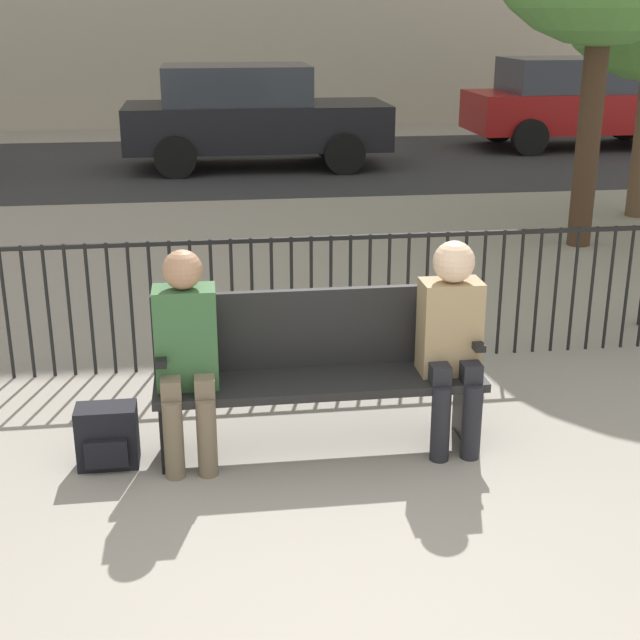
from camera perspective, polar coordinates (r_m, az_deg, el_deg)
name	(u,v)px	position (r m, az deg, el deg)	size (l,w,h in m)	color
ground_plane	(374,635)	(3.89, 3.51, -19.48)	(80.00, 80.00, 0.00)	gray
park_bench	(318,365)	(5.14, -0.12, -2.89)	(1.88, 0.45, 0.92)	black
seated_person_0	(186,347)	(4.92, -8.55, -1.75)	(0.34, 0.39, 1.23)	brown
seated_person_1	(452,333)	(5.10, 8.42, -0.84)	(0.34, 0.39, 1.23)	black
backpack	(107,437)	(5.16, -13.45, -7.28)	(0.34, 0.24, 0.36)	black
fence_railing	(292,290)	(6.30, -1.79, 1.91)	(9.01, 0.03, 0.95)	black
street_surface	(237,164)	(15.18, -5.34, 9.93)	(24.00, 6.00, 0.01)	#2B2B2D
parked_car_0	(251,115)	(14.73, -4.45, 12.96)	(4.20, 1.94, 1.62)	black
parked_car_2	(578,101)	(17.60, 16.20, 13.29)	(4.20, 1.94, 1.62)	maroon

